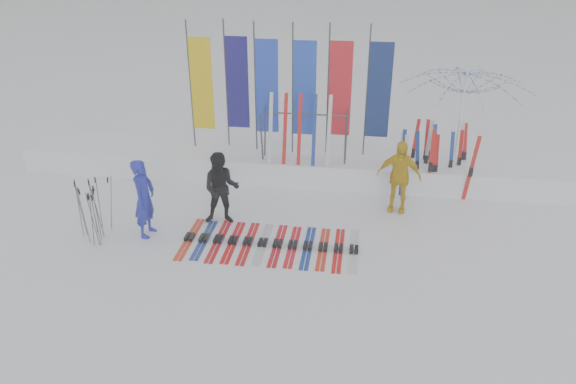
% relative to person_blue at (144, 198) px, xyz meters
% --- Properties ---
extents(ground, '(120.00, 120.00, 0.00)m').
position_rel_person_blue_xyz_m(ground, '(2.70, -1.22, -0.84)').
color(ground, white).
rests_on(ground, ground).
extents(snow_bank, '(14.00, 1.60, 0.60)m').
position_rel_person_blue_xyz_m(snow_bank, '(2.70, 3.38, -0.54)').
color(snow_bank, white).
rests_on(snow_bank, ground).
extents(person_blue, '(0.45, 0.64, 1.68)m').
position_rel_person_blue_xyz_m(person_blue, '(0.00, 0.00, 0.00)').
color(person_blue, '#1B239F').
rests_on(person_blue, ground).
extents(person_black, '(0.87, 0.72, 1.61)m').
position_rel_person_blue_xyz_m(person_black, '(1.42, 0.73, -0.04)').
color(person_black, black).
rests_on(person_black, ground).
extents(person_yellow, '(1.03, 0.54, 1.67)m').
position_rel_person_blue_xyz_m(person_yellow, '(5.16, 1.83, -0.01)').
color(person_yellow, gold).
rests_on(person_yellow, ground).
extents(tent_canopy, '(3.64, 3.68, 2.83)m').
position_rel_person_blue_xyz_m(tent_canopy, '(6.67, 3.86, 0.57)').
color(tent_canopy, white).
rests_on(tent_canopy, ground).
extents(ski_row, '(3.55, 1.69, 0.07)m').
position_rel_person_blue_xyz_m(ski_row, '(2.60, -0.07, -0.81)').
color(ski_row, red).
rests_on(ski_row, ground).
extents(pole_cluster, '(0.64, 0.84, 1.26)m').
position_rel_person_blue_xyz_m(pole_cluster, '(-1.00, -0.29, -0.24)').
color(pole_cluster, '#595B60').
rests_on(pole_cluster, ground).
extents(feather_flags, '(4.92, 0.30, 3.20)m').
position_rel_person_blue_xyz_m(feather_flags, '(2.40, 3.55, 1.40)').
color(feather_flags, '#383A3F').
rests_on(feather_flags, ground).
extents(ski_rack, '(2.04, 0.80, 1.23)m').
position_rel_person_blue_xyz_m(ski_rack, '(2.92, 2.98, 0.54)').
color(ski_rack, '#383A3F').
rests_on(ski_rack, ground).
extents(upright_skis, '(1.67, 1.11, 1.67)m').
position_rel_person_blue_xyz_m(upright_skis, '(6.01, 3.05, -0.06)').
color(upright_skis, red).
rests_on(upright_skis, ground).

